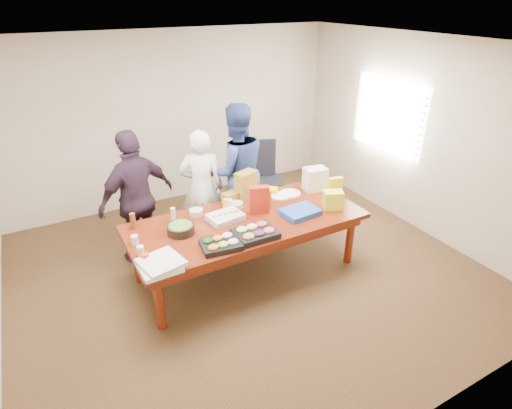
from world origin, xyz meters
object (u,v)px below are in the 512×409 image
sheet_cake (225,217)px  salad_bowl (181,229)px  conference_table (247,246)px  office_chair (267,179)px  person_center (202,188)px  person_right (236,171)px

sheet_cake → salad_bowl: bearing=176.0°
sheet_cake → salad_bowl: size_ratio=1.28×
conference_table → office_chair: 1.70m
office_chair → person_center: person_center is taller
conference_table → person_right: size_ratio=1.48×
sheet_cake → salad_bowl: (-0.57, -0.04, 0.02)m
conference_table → sheet_cake: (-0.22, 0.12, 0.41)m
conference_table → salad_bowl: salad_bowl is taller
conference_table → sheet_cake: sheet_cake is taller
person_right → salad_bowl: person_right is taller
office_chair → person_right: bearing=-133.9°
person_center → sheet_cake: bearing=109.8°
office_chair → person_center: size_ratio=0.66×
person_right → salad_bowl: size_ratio=6.07×
person_right → salad_bowl: 1.45m
person_right → sheet_cake: size_ratio=4.76×
office_chair → person_right: (-0.72, -0.35, 0.41)m
office_chair → sheet_cake: (-1.28, -1.20, 0.25)m
person_center → sheet_cake: size_ratio=4.08×
person_center → office_chair: bearing=-140.8°
office_chair → person_right: 0.90m
office_chair → conference_table: bearing=-108.7°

